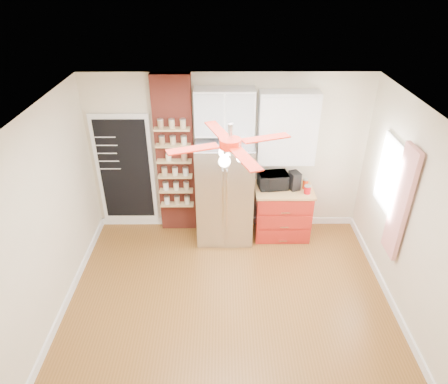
{
  "coord_description": "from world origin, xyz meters",
  "views": [
    {
      "loc": [
        -0.09,
        -3.94,
        4.14
      ],
      "look_at": [
        -0.06,
        0.9,
        1.3
      ],
      "focal_mm": 32.0,
      "sensor_mm": 36.0,
      "label": 1
    }
  ],
  "objects_px": {
    "ceiling_fan": "(230,144)",
    "pantry_jar_oats": "(168,157)",
    "fridge": "(225,192)",
    "toaster_oven": "(273,181)",
    "coffee_maker": "(294,181)",
    "red_cabinet": "(282,212)",
    "canister_left": "(307,190)"
  },
  "relations": [
    {
      "from": "ceiling_fan",
      "to": "pantry_jar_oats",
      "type": "distance_m",
      "value": 2.24
    },
    {
      "from": "ceiling_fan",
      "to": "fridge",
      "type": "bearing_deg",
      "value": 91.76
    },
    {
      "from": "toaster_oven",
      "to": "pantry_jar_oats",
      "type": "relative_size",
      "value": 3.97
    },
    {
      "from": "fridge",
      "to": "coffee_maker",
      "type": "relative_size",
      "value": 5.84
    },
    {
      "from": "ceiling_fan",
      "to": "toaster_oven",
      "type": "relative_size",
      "value": 3.0
    },
    {
      "from": "pantry_jar_oats",
      "to": "red_cabinet",
      "type": "bearing_deg",
      "value": -2.92
    },
    {
      "from": "coffee_maker",
      "to": "canister_left",
      "type": "distance_m",
      "value": 0.26
    },
    {
      "from": "ceiling_fan",
      "to": "toaster_oven",
      "type": "bearing_deg",
      "value": 66.95
    },
    {
      "from": "canister_left",
      "to": "toaster_oven",
      "type": "bearing_deg",
      "value": 160.54
    },
    {
      "from": "fridge",
      "to": "pantry_jar_oats",
      "type": "bearing_deg",
      "value": 170.73
    },
    {
      "from": "red_cabinet",
      "to": "toaster_oven",
      "type": "xyz_separation_m",
      "value": [
        -0.19,
        0.04,
        0.58
      ]
    },
    {
      "from": "ceiling_fan",
      "to": "canister_left",
      "type": "relative_size",
      "value": 11.17
    },
    {
      "from": "canister_left",
      "to": "red_cabinet",
      "type": "bearing_deg",
      "value": 156.95
    },
    {
      "from": "red_cabinet",
      "to": "toaster_oven",
      "type": "distance_m",
      "value": 0.61
    },
    {
      "from": "fridge",
      "to": "toaster_oven",
      "type": "height_order",
      "value": "fridge"
    },
    {
      "from": "fridge",
      "to": "canister_left",
      "type": "xyz_separation_m",
      "value": [
        1.32,
        -0.1,
        0.09
      ]
    },
    {
      "from": "toaster_oven",
      "to": "coffee_maker",
      "type": "height_order",
      "value": "coffee_maker"
    },
    {
      "from": "fridge",
      "to": "pantry_jar_oats",
      "type": "distance_m",
      "value": 1.06
    },
    {
      "from": "red_cabinet",
      "to": "canister_left",
      "type": "bearing_deg",
      "value": -23.05
    },
    {
      "from": "red_cabinet",
      "to": "pantry_jar_oats",
      "type": "bearing_deg",
      "value": 177.08
    },
    {
      "from": "canister_left",
      "to": "pantry_jar_oats",
      "type": "bearing_deg",
      "value": 173.73
    },
    {
      "from": "ceiling_fan",
      "to": "toaster_oven",
      "type": "xyz_separation_m",
      "value": [
        0.73,
        1.72,
        -1.39
      ]
    },
    {
      "from": "fridge",
      "to": "ceiling_fan",
      "type": "relative_size",
      "value": 1.25
    },
    {
      "from": "red_cabinet",
      "to": "fridge",
      "type": "bearing_deg",
      "value": -177.05
    },
    {
      "from": "pantry_jar_oats",
      "to": "ceiling_fan",
      "type": "bearing_deg",
      "value": -62.14
    },
    {
      "from": "ceiling_fan",
      "to": "pantry_jar_oats",
      "type": "bearing_deg",
      "value": 117.86
    },
    {
      "from": "ceiling_fan",
      "to": "red_cabinet",
      "type": "bearing_deg",
      "value": 61.29
    },
    {
      "from": "fridge",
      "to": "red_cabinet",
      "type": "bearing_deg",
      "value": 2.95
    },
    {
      "from": "red_cabinet",
      "to": "ceiling_fan",
      "type": "relative_size",
      "value": 0.67
    },
    {
      "from": "fridge",
      "to": "canister_left",
      "type": "relative_size",
      "value": 13.96
    },
    {
      "from": "canister_left",
      "to": "fridge",
      "type": "bearing_deg",
      "value": 175.78
    },
    {
      "from": "ceiling_fan",
      "to": "coffee_maker",
      "type": "distance_m",
      "value": 2.42
    }
  ]
}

